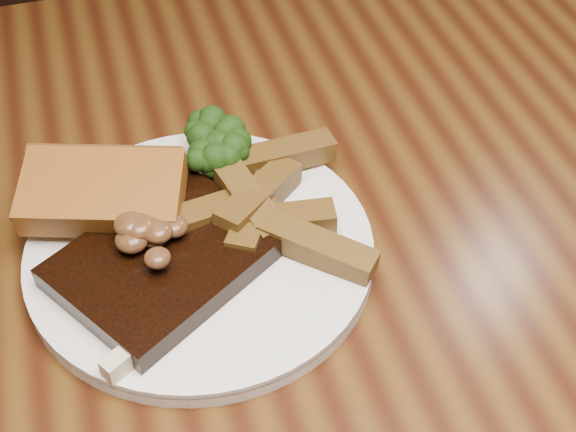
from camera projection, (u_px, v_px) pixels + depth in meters
name	position (u px, v px, depth m)	size (l,w,h in m)	color
dining_table	(298.00, 329.00, 0.69)	(1.60, 0.90, 0.75)	#472A0E
chair_far	(155.00, 84.00, 1.25)	(0.48, 0.48, 0.87)	black
plate	(201.00, 253.00, 0.62)	(0.27, 0.27, 0.01)	white
steak	(166.00, 261.00, 0.60)	(0.15, 0.12, 0.02)	black
steak_bone	(180.00, 317.00, 0.56)	(0.13, 0.01, 0.02)	beige
mushroom_pile	(151.00, 226.00, 0.59)	(0.07, 0.07, 0.03)	brown
garlic_bread	(107.00, 211.00, 0.63)	(0.12, 0.07, 0.03)	brown
potato_wedges	(285.00, 202.00, 0.64)	(0.12, 0.12, 0.02)	brown
broccoli_cluster	(226.00, 160.00, 0.66)	(0.07, 0.07, 0.04)	#1A3C0D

